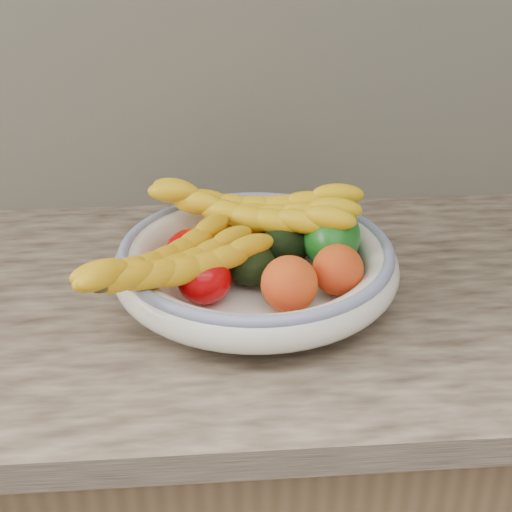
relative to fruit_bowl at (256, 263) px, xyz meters
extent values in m
cube|color=tan|center=(0.00, 0.02, -0.07)|extent=(2.44, 0.66, 0.04)
cube|color=beige|center=(0.00, 0.33, 0.20)|extent=(2.40, 0.02, 0.50)
cylinder|color=white|center=(0.00, 0.00, -0.04)|extent=(0.13, 0.13, 0.02)
cylinder|color=white|center=(0.00, 0.00, -0.03)|extent=(0.32, 0.32, 0.01)
torus|color=white|center=(0.00, 0.00, 0.00)|extent=(0.39, 0.39, 0.05)
torus|color=#344A93|center=(0.00, 0.00, 0.02)|extent=(0.37, 0.37, 0.02)
ellipsoid|color=orange|center=(-0.04, 0.10, 0.01)|extent=(0.07, 0.07, 0.05)
ellipsoid|color=orange|center=(0.05, 0.11, 0.01)|extent=(0.06, 0.06, 0.05)
ellipsoid|color=#F54F05|center=(0.00, 0.06, 0.01)|extent=(0.07, 0.07, 0.05)
ellipsoid|color=#B80000|center=(-0.09, 0.01, 0.01)|extent=(0.08, 0.08, 0.07)
ellipsoid|color=#BB0206|center=(-0.07, -0.06, 0.01)|extent=(0.09, 0.09, 0.06)
ellipsoid|color=black|center=(-0.01, -0.02, 0.02)|extent=(0.11, 0.11, 0.06)
ellipsoid|color=black|center=(0.05, 0.04, 0.02)|extent=(0.11, 0.12, 0.07)
ellipsoid|color=#105814|center=(0.11, 0.02, 0.03)|extent=(0.11, 0.13, 0.11)
ellipsoid|color=orange|center=(0.04, -0.09, 0.02)|extent=(0.09, 0.09, 0.07)
ellipsoid|color=orange|center=(0.10, -0.06, 0.02)|extent=(0.09, 0.09, 0.07)
camera|label=1|loc=(-0.07, -0.85, 0.47)|focal=50.00mm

